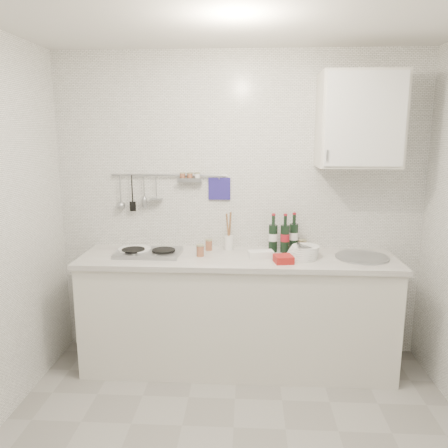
# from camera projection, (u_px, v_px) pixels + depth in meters

# --- Properties ---
(back_wall) EXTENTS (3.00, 0.02, 2.50)m
(back_wall) POSITION_uv_depth(u_px,v_px,m) (239.00, 208.00, 3.61)
(back_wall) COLOR silver
(back_wall) RESTS_ON floor
(counter) EXTENTS (2.44, 0.64, 0.96)m
(counter) POSITION_uv_depth(u_px,v_px,m) (238.00, 315.00, 3.49)
(counter) COLOR silver
(counter) RESTS_ON floor
(wall_rail) EXTENTS (0.98, 0.09, 0.34)m
(wall_rail) POSITION_uv_depth(u_px,v_px,m) (166.00, 187.00, 3.58)
(wall_rail) COLOR #93969B
(wall_rail) RESTS_ON back_wall
(wall_cabinet) EXTENTS (0.60, 0.38, 0.70)m
(wall_cabinet) POSITION_uv_depth(u_px,v_px,m) (360.00, 120.00, 3.25)
(wall_cabinet) COLOR silver
(wall_cabinet) RESTS_ON back_wall
(plate_stack_hob) EXTENTS (0.28, 0.27, 0.04)m
(plate_stack_hob) POSITION_uv_depth(u_px,v_px,m) (134.00, 251.00, 3.47)
(plate_stack_hob) COLOR #44509B
(plate_stack_hob) RESTS_ON counter
(plate_stack_sink) EXTENTS (0.27, 0.25, 0.10)m
(plate_stack_sink) POSITION_uv_depth(u_px,v_px,m) (303.00, 252.00, 3.33)
(plate_stack_sink) COLOR white
(plate_stack_sink) RESTS_ON counter
(wine_bottles) EXTENTS (0.24, 0.13, 0.31)m
(wine_bottles) POSITION_uv_depth(u_px,v_px,m) (284.00, 233.00, 3.49)
(wine_bottles) COLOR black
(wine_bottles) RESTS_ON counter
(butter_dish) EXTENTS (0.20, 0.13, 0.06)m
(butter_dish) POSITION_uv_depth(u_px,v_px,m) (261.00, 254.00, 3.33)
(butter_dish) COLOR white
(butter_dish) RESTS_ON counter
(strawberry_punnet) EXTENTS (0.15, 0.15, 0.05)m
(strawberry_punnet) POSITION_uv_depth(u_px,v_px,m) (283.00, 259.00, 3.21)
(strawberry_punnet) COLOR red
(strawberry_punnet) RESTS_ON counter
(utensil_crock) EXTENTS (0.08, 0.08, 0.32)m
(utensil_crock) POSITION_uv_depth(u_px,v_px,m) (229.00, 241.00, 3.56)
(utensil_crock) COLOR white
(utensil_crock) RESTS_ON counter
(jar_a) EXTENTS (0.06, 0.06, 0.09)m
(jar_a) POSITION_uv_depth(u_px,v_px,m) (209.00, 245.00, 3.55)
(jar_a) COLOR brown
(jar_a) RESTS_ON counter
(jar_b) EXTENTS (0.07, 0.07, 0.09)m
(jar_b) POSITION_uv_depth(u_px,v_px,m) (302.00, 245.00, 3.53)
(jar_b) COLOR brown
(jar_b) RESTS_ON counter
(jar_c) EXTENTS (0.07, 0.07, 0.08)m
(jar_c) POSITION_uv_depth(u_px,v_px,m) (312.00, 249.00, 3.44)
(jar_c) COLOR brown
(jar_c) RESTS_ON counter
(jar_d) EXTENTS (0.06, 0.06, 0.09)m
(jar_d) POSITION_uv_depth(u_px,v_px,m) (200.00, 250.00, 3.38)
(jar_d) COLOR brown
(jar_d) RESTS_ON counter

